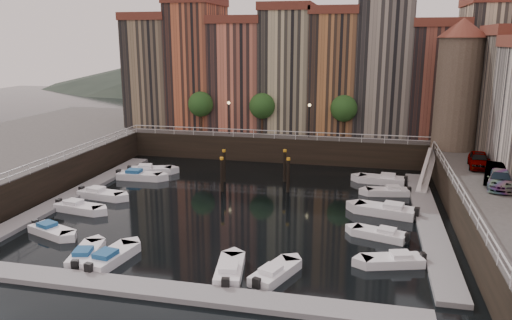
% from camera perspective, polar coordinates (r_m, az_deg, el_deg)
% --- Properties ---
extents(ground, '(200.00, 200.00, 0.00)m').
position_cam_1_polar(ground, '(45.74, -1.70, -5.03)').
color(ground, black).
rests_on(ground, ground).
extents(quay_far, '(80.00, 20.00, 3.00)m').
position_cam_1_polar(quay_far, '(70.05, 3.64, 2.80)').
color(quay_far, black).
rests_on(quay_far, ground).
extents(dock_left, '(2.00, 28.00, 0.35)m').
position_cam_1_polar(dock_left, '(51.21, -19.87, -3.60)').
color(dock_left, gray).
rests_on(dock_left, ground).
extents(dock_right, '(2.00, 28.00, 0.35)m').
position_cam_1_polar(dock_right, '(43.72, 19.10, -6.46)').
color(dock_right, gray).
rests_on(dock_right, ground).
extents(dock_near, '(30.00, 2.00, 0.35)m').
position_cam_1_polar(dock_near, '(30.84, -9.93, -14.55)').
color(dock_near, gray).
rests_on(dock_near, ground).
extents(mountains, '(145.00, 100.00, 18.00)m').
position_cam_1_polar(mountains, '(152.36, 9.56, 10.92)').
color(mountains, '#2D382D').
rests_on(mountains, ground).
extents(far_terrace, '(48.70, 10.30, 17.50)m').
position_cam_1_polar(far_terrace, '(65.98, 6.29, 10.36)').
color(far_terrace, '#887356').
rests_on(far_terrace, quay_far).
extents(corner_tower, '(5.20, 5.20, 13.80)m').
position_cam_1_polar(corner_tower, '(57.31, 22.14, 8.20)').
color(corner_tower, '#6B5B4C').
rests_on(corner_tower, quay_right).
extents(promenade_trees, '(21.20, 3.20, 5.20)m').
position_cam_1_polar(promenade_trees, '(61.90, 1.31, 6.16)').
color(promenade_trees, black).
rests_on(promenade_trees, quay_far).
extents(street_lamps, '(10.36, 0.36, 4.18)m').
position_cam_1_polar(street_lamps, '(60.96, 1.42, 5.39)').
color(street_lamps, black).
rests_on(street_lamps, quay_far).
extents(railings, '(36.08, 34.04, 0.52)m').
position_cam_1_polar(railings, '(49.29, -0.31, 0.92)').
color(railings, white).
rests_on(railings, ground).
extents(gangway, '(2.78, 8.32, 3.73)m').
position_cam_1_polar(gangway, '(53.81, 19.03, -0.79)').
color(gangway, white).
rests_on(gangway, ground).
extents(mooring_pilings, '(7.49, 5.18, 3.78)m').
position_cam_1_polar(mooring_pilings, '(50.52, -0.16, -1.26)').
color(mooring_pilings, black).
rests_on(mooring_pilings, ground).
extents(boat_left_0, '(4.29, 2.82, 0.97)m').
position_cam_1_polar(boat_left_0, '(41.77, -22.38, -7.47)').
color(boat_left_0, white).
rests_on(boat_left_0, ground).
extents(boat_left_1, '(4.68, 2.30, 1.05)m').
position_cam_1_polar(boat_left_1, '(46.35, -19.65, -5.13)').
color(boat_left_1, white).
rests_on(boat_left_1, ground).
extents(boat_left_2, '(4.79, 2.30, 1.08)m').
position_cam_1_polar(boat_left_2, '(49.53, -17.34, -3.75)').
color(boat_left_2, white).
rests_on(boat_left_2, ground).
extents(boat_left_3, '(5.02, 1.98, 1.14)m').
position_cam_1_polar(boat_left_3, '(54.98, -13.25, -1.75)').
color(boat_left_3, white).
rests_on(boat_left_3, ground).
extents(boat_left_4, '(4.95, 2.99, 1.11)m').
position_cam_1_polar(boat_left_4, '(57.07, -12.04, -1.14)').
color(boat_left_4, white).
rests_on(boat_left_4, ground).
extents(boat_right_0, '(4.33, 2.63, 0.97)m').
position_cam_1_polar(boat_right_0, '(35.01, 15.48, -11.01)').
color(boat_right_0, white).
rests_on(boat_right_0, ground).
extents(boat_right_1, '(4.28, 2.61, 0.96)m').
position_cam_1_polar(boat_right_1, '(39.16, 14.09, -8.23)').
color(boat_right_1, white).
rests_on(boat_right_1, ground).
extents(boat_right_2, '(5.42, 3.01, 1.21)m').
position_cam_1_polar(boat_right_2, '(44.23, 14.71, -5.59)').
color(boat_right_2, white).
rests_on(boat_right_2, ground).
extents(boat_right_3, '(4.31, 2.17, 0.97)m').
position_cam_1_polar(boat_right_3, '(49.88, 14.90, -3.50)').
color(boat_right_3, white).
rests_on(boat_right_3, ground).
extents(boat_right_4, '(5.01, 2.29, 1.13)m').
position_cam_1_polar(boat_right_4, '(53.72, 14.29, -2.18)').
color(boat_right_4, white).
rests_on(boat_right_4, ground).
extents(boat_near_0, '(2.40, 4.38, 0.98)m').
position_cam_1_polar(boat_near_0, '(36.58, -18.90, -10.16)').
color(boat_near_0, white).
rests_on(boat_near_0, ground).
extents(boat_near_1, '(2.33, 4.77, 1.07)m').
position_cam_1_polar(boat_near_1, '(35.52, -16.28, -10.64)').
color(boat_near_1, white).
rests_on(boat_near_1, ground).
extents(boat_near_2, '(2.28, 4.58, 1.03)m').
position_cam_1_polar(boat_near_2, '(32.48, -3.03, -12.48)').
color(boat_near_2, white).
rests_on(boat_near_2, ground).
extents(boat_near_3, '(2.94, 4.39, 0.99)m').
position_cam_1_polar(boat_near_3, '(32.14, 2.13, -12.79)').
color(boat_near_3, white).
rests_on(boat_near_3, ground).
extents(car_a, '(2.26, 4.55, 1.49)m').
position_cam_1_polar(car_a, '(50.23, 24.09, -0.09)').
color(car_a, gray).
rests_on(car_a, quay_right).
extents(car_b, '(2.75, 5.05, 1.58)m').
position_cam_1_polar(car_b, '(45.69, 25.74, -1.48)').
color(car_b, gray).
rests_on(car_b, quay_right).
extents(car_c, '(2.75, 5.02, 1.38)m').
position_cam_1_polar(car_c, '(44.21, 26.09, -2.12)').
color(car_c, gray).
rests_on(car_c, quay_right).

